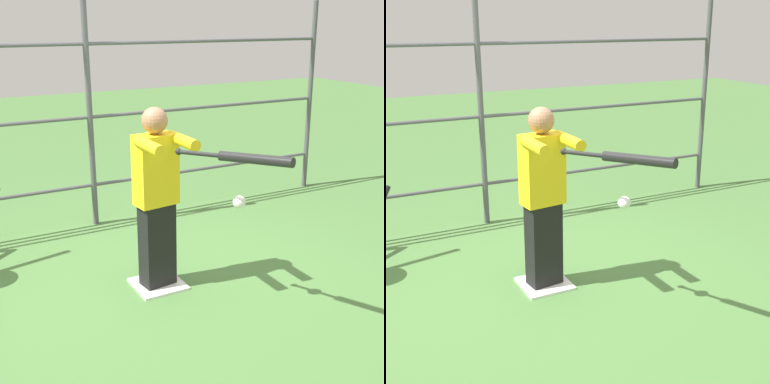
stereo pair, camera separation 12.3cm
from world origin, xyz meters
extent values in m
plane|color=#4C7A3D|center=(0.00, 0.00, 0.00)|extent=(24.00, 24.00, 0.00)
cube|color=white|center=(0.00, 0.00, 0.01)|extent=(0.40, 0.40, 0.02)
cylinder|color=#4C4C51|center=(-2.88, -1.60, 1.17)|extent=(0.06, 0.06, 2.33)
cylinder|color=#4C4C51|center=(0.00, -1.60, 1.17)|extent=(0.06, 0.06, 2.33)
cylinder|color=#4C4C51|center=(0.00, -1.60, 0.44)|extent=(5.77, 0.04, 0.04)
cylinder|color=#4C4C51|center=(0.00, -1.60, 1.17)|extent=(5.77, 0.04, 0.04)
cylinder|color=#4C4C51|center=(0.00, -1.60, 1.89)|extent=(5.77, 0.04, 0.04)
cube|color=black|center=(0.00, 0.00, 0.36)|extent=(0.28, 0.20, 0.72)
cube|color=yellow|center=(0.00, 0.00, 1.01)|extent=(0.35, 0.23, 0.57)
sphere|color=#9E7051|center=(0.00, 0.00, 1.40)|extent=(0.20, 0.20, 0.20)
cylinder|color=yellow|center=(-0.15, 0.18, 1.26)|extent=(0.09, 0.40, 0.09)
cylinder|color=yellow|center=(0.15, 0.22, 1.26)|extent=(0.09, 0.40, 0.09)
sphere|color=black|center=(0.00, 0.40, 1.24)|extent=(0.05, 0.05, 0.05)
cylinder|color=black|center=(-0.07, 0.56, 1.25)|extent=(0.17, 0.34, 0.06)
cylinder|color=black|center=(-0.25, 0.97, 1.28)|extent=(0.28, 0.52, 0.11)
sphere|color=white|center=(-0.38, 0.61, 0.86)|extent=(0.10, 0.10, 0.10)
camera|label=1|loc=(1.66, 3.67, 2.14)|focal=50.00mm
camera|label=2|loc=(1.55, 3.73, 2.14)|focal=50.00mm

